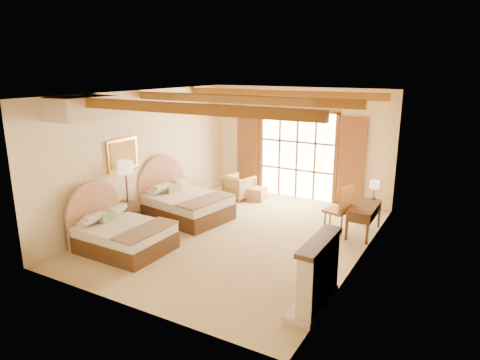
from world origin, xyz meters
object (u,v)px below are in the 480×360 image
Objects in this scene: armchair at (239,187)px; desk at (364,218)px; bed_far at (182,202)px; nightstand at (125,217)px; bed_near at (119,232)px.

armchair is 4.00m from desk.
desk is at bearing 24.26° from bed_far.
nightstand is (-0.66, -1.37, -0.08)m from bed_far.
nightstand is at bearing 85.23° from armchair.
nightstand is 3.69m from armchair.
desk is (4.28, 3.42, -0.00)m from bed_near.
bed_far is at bearing 91.45° from bed_near.
bed_near is 0.83× the size of bed_far.
armchair is (0.40, 4.39, -0.02)m from bed_near.
bed_near is 1.45× the size of desk.
armchair is (1.09, 3.53, 0.03)m from nightstand.
bed_far is at bearing 90.99° from armchair.
desk is (4.31, 1.18, -0.03)m from bed_far.
armchair is (0.43, 2.15, -0.05)m from bed_far.
bed_near is 2.42× the size of armchair.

